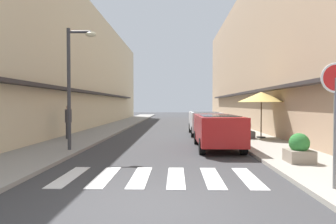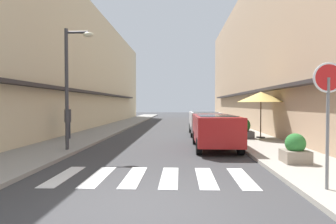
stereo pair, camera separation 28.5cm
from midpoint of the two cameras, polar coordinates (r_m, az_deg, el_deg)
ground_plane at (r=21.98m, az=0.01°, el=-3.50°), size 91.91×91.91×0.00m
sidewalk_left at (r=22.59m, az=-11.91°, el=-3.24°), size 2.69×58.49×0.12m
sidewalk_right at (r=22.33m, az=12.08°, el=-3.30°), size 2.69×58.49×0.12m
building_row_left at (r=24.89m, az=-20.10°, el=8.22°), size 5.50×39.60×9.73m
building_row_right at (r=24.58m, az=20.67°, el=10.33°), size 5.50×39.60×11.47m
crosswalk at (r=7.66m, az=-3.10°, el=-13.03°), size 5.20×2.20×0.01m
parked_car_near at (r=12.35m, az=9.34°, el=-3.18°), size 1.82×4.28×1.47m
parked_car_mid at (r=17.94m, az=6.92°, el=-1.70°), size 1.82×4.32×1.47m
round_street_sign at (r=6.94m, az=29.85°, el=3.49°), size 0.65×0.07×2.71m
street_lamp at (r=11.95m, az=-19.20°, el=7.13°), size 1.19×0.28×4.84m
cafe_umbrella at (r=16.06m, az=17.91°, el=2.87°), size 2.53×2.53×2.49m
planter_corner at (r=9.74m, az=24.27°, el=-6.91°), size 0.76×0.76×0.92m
planter_midblock at (r=15.78m, az=14.41°, el=-3.34°), size 1.08×1.08×1.11m
pedestrian_walking_near at (r=15.81m, az=-20.03°, el=-1.69°), size 0.34×0.34×1.79m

